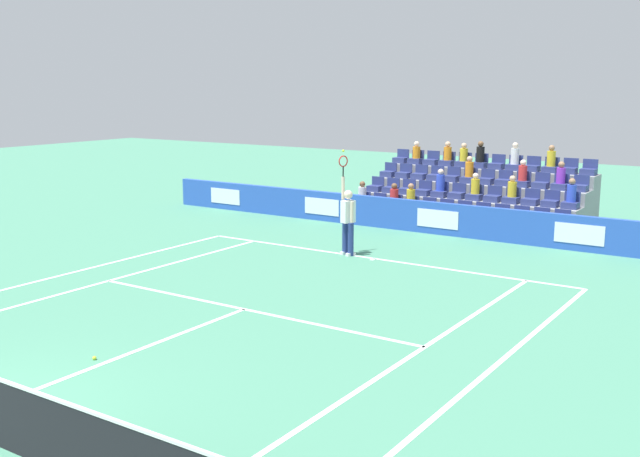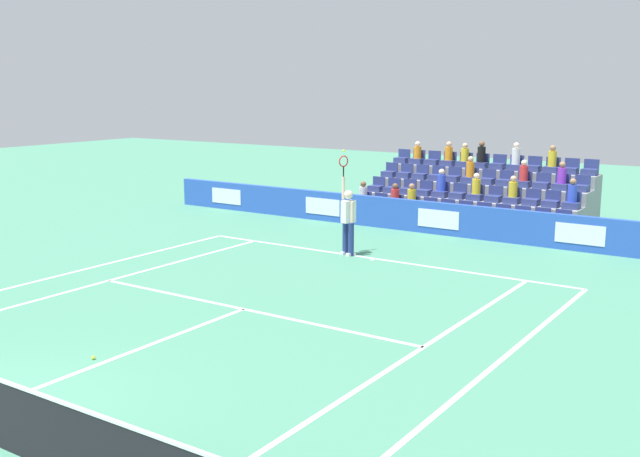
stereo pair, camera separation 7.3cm
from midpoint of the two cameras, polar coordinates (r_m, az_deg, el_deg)
name	(u,v)px [view 1 (the left image)]	position (r m, az deg, el deg)	size (l,w,h in m)	color
line_baseline	(375,259)	(20.11, 4.08, -2.29)	(10.97, 0.10, 0.01)	white
line_service	(244,309)	(15.73, -5.91, -6.09)	(8.23, 0.10, 0.01)	white
line_centre_service	(126,355)	(13.55, -14.64, -9.23)	(0.10, 6.40, 0.01)	white
line_singles_sideline_left	(93,285)	(18.25, -16.89, -4.11)	(0.10, 11.89, 0.01)	white
line_singles_sideline_right	(413,355)	(13.22, 6.90, -9.45)	(0.10, 11.89, 0.01)	white
line_doubles_sideline_left	(55,277)	(19.30, -19.49, -3.46)	(0.10, 11.89, 0.01)	white
line_doubles_sideline_right	(489,371)	(12.71, 12.51, -10.49)	(0.10, 11.89, 0.01)	white
line_centre_mark	(373,259)	(20.03, 3.94, -2.34)	(0.10, 0.20, 0.01)	white
sponsor_barrier	(439,218)	(23.50, 8.91, 0.76)	(21.37, 0.22, 0.99)	blue
tennis_player	(348,219)	(20.32, 2.02, 0.72)	(0.51, 0.43, 2.85)	navy
stadium_stand	(476,200)	(26.14, 11.63, 2.12)	(7.44, 3.80, 2.62)	gray
loose_tennis_ball	(94,358)	(13.45, -16.86, -9.36)	(0.07, 0.07, 0.07)	#D1E533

